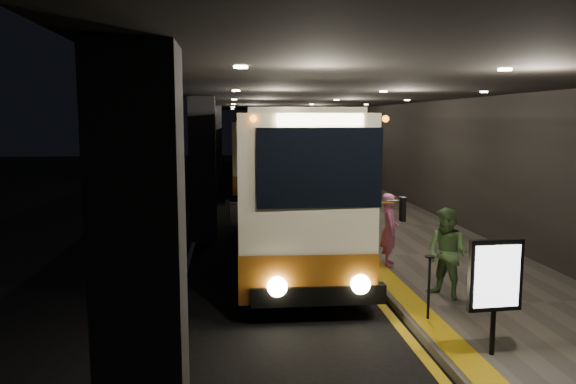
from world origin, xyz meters
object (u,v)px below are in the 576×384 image
stanchion_post (429,288)px  passenger_waiting_green (447,253)px  coach_main (286,186)px  passenger_boarding (389,230)px  info_sign (495,278)px  coach_second (260,157)px

stanchion_post → passenger_waiting_green: bearing=56.0°
coach_main → stanchion_post: (1.94, -6.32, -1.11)m
passenger_boarding → info_sign: 5.36m
coach_main → coach_second: (0.02, 14.39, -0.12)m
coach_main → coach_second: size_ratio=1.07×
coach_main → passenger_boarding: bearing=-46.5°
passenger_waiting_green → stanchion_post: passenger_waiting_green is taller
passenger_boarding → passenger_waiting_green: size_ratio=0.98×
coach_main → passenger_waiting_green: coach_main is taller
info_sign → passenger_boarding: bearing=87.5°
stanchion_post → passenger_boarding: bearing=84.7°
coach_main → passenger_boarding: 3.53m
coach_second → passenger_boarding: (2.27, -16.95, -0.68)m
coach_main → passenger_waiting_green: 5.89m
passenger_boarding → coach_second: bearing=21.5°
coach_second → coach_main: bearing=-86.7°
info_sign → stanchion_post: info_sign is taller
passenger_waiting_green → stanchion_post: bearing=-68.3°
passenger_boarding → coach_main: bearing=55.7°
coach_second → passenger_boarding: bearing=-79.0°
coach_second → stanchion_post: coach_second is taller
coach_main → info_sign: 8.27m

